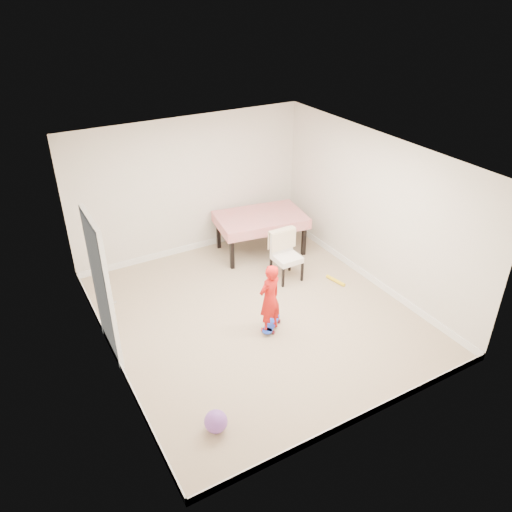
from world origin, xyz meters
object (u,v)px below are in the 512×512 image
dining_table (261,233)px  skateboard (271,325)px  dining_chair (287,256)px  child (270,300)px  balloon (216,421)px

dining_table → skateboard: bearing=-107.4°
dining_table → dining_chair: 1.10m
dining_table → child: child is taller
skateboard → balloon: bearing=179.8°
dining_table → balloon: 4.42m
dining_chair → child: 1.53m
dining_table → skateboard: size_ratio=3.02×
balloon → dining_table: bearing=53.1°
dining_chair → skateboard: 1.49m
child → balloon: size_ratio=3.97×
skateboard → child: (-0.07, -0.06, 0.52)m
dining_table → skateboard: (-1.06, -2.16, -0.34)m
dining_table → child: 2.50m
skateboard → child: child is taller
skateboard → child: size_ratio=0.49×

